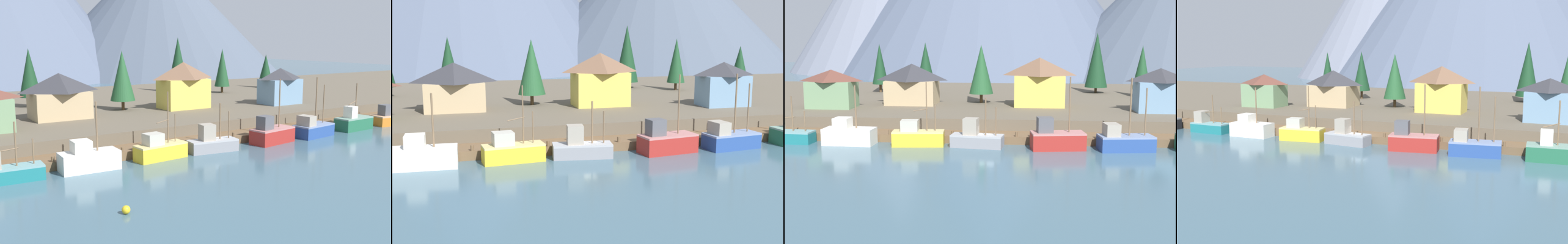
% 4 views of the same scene
% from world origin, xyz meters
% --- Properties ---
extents(ground_plane, '(400.00, 400.00, 1.00)m').
position_xyz_m(ground_plane, '(0.00, 20.00, -0.50)').
color(ground_plane, '#3D5B6B').
extents(dock, '(80.00, 4.00, 1.60)m').
position_xyz_m(dock, '(0.00, 1.99, 0.50)').
color(dock, brown).
rests_on(dock, ground_plane).
extents(shoreline_bank, '(400.00, 56.00, 2.50)m').
position_xyz_m(shoreline_bank, '(0.00, 32.00, 1.25)').
color(shoreline_bank, brown).
rests_on(shoreline_bank, ground_plane).
extents(fishing_boat_teal, '(6.35, 2.54, 5.94)m').
position_xyz_m(fishing_boat_teal, '(-24.92, -1.37, 1.10)').
color(fishing_boat_teal, '#196B70').
rests_on(fishing_boat_teal, ground_plane).
extents(fishing_boat_white, '(6.34, 2.93, 7.36)m').
position_xyz_m(fishing_boat_white, '(-16.72, -1.60, 1.25)').
color(fishing_boat_white, silver).
rests_on(fishing_boat_white, ground_plane).
extents(fishing_boat_yellow, '(6.45, 2.87, 7.85)m').
position_xyz_m(fishing_boat_yellow, '(-8.10, -1.57, 1.19)').
color(fishing_boat_yellow, gold).
rests_on(fishing_boat_yellow, ground_plane).
extents(fishing_boat_grey, '(6.51, 3.12, 6.02)m').
position_xyz_m(fishing_boat_grey, '(-0.84, -1.67, 1.13)').
color(fishing_boat_grey, gray).
rests_on(fishing_boat_grey, ground_plane).
extents(fishing_boat_red, '(6.59, 3.67, 8.59)m').
position_xyz_m(fishing_boat_red, '(8.74, -2.02, 1.29)').
color(fishing_boat_red, maroon).
rests_on(fishing_boat_red, ground_plane).
extents(fishing_boat_blue, '(6.57, 3.62, 8.53)m').
position_xyz_m(fishing_boat_blue, '(16.59, -2.00, 1.16)').
color(fishing_boat_blue, navy).
rests_on(fishing_boat_blue, ground_plane).
extents(house_tan, '(8.36, 6.17, 6.56)m').
position_xyz_m(house_tan, '(-13.38, 18.77, 5.86)').
color(house_tan, tan).
rests_on(house_tan, shoreline_bank).
extents(house_green, '(7.28, 4.92, 5.86)m').
position_xyz_m(house_green, '(-24.68, 13.30, 5.49)').
color(house_green, '#6B8E66').
rests_on(house_green, shoreline_bank).
extents(house_blue, '(7.03, 4.87, 6.34)m').
position_xyz_m(house_blue, '(24.32, 13.32, 5.74)').
color(house_blue, '#6689A8').
rests_on(house_blue, shoreline_bank).
extents(house_yellow, '(8.13, 5.18, 7.64)m').
position_xyz_m(house_yellow, '(7.13, 18.01, 6.41)').
color(house_yellow, gold).
rests_on(house_yellow, shoreline_bank).
extents(conifer_near_right, '(3.58, 3.58, 9.87)m').
position_xyz_m(conifer_near_right, '(-14.02, 32.85, 8.27)').
color(conifer_near_right, '#4C3823').
rests_on(conifer_near_right, shoreline_bank).
extents(conifer_mid_left, '(3.99, 3.99, 9.58)m').
position_xyz_m(conifer_mid_left, '(-2.34, 21.32, 8.06)').
color(conifer_mid_left, '#4C3823').
rests_on(conifer_mid_left, shoreline_bank).
extents(conifer_mid_right, '(3.23, 3.23, 9.41)m').
position_xyz_m(conifer_mid_right, '(26.10, 33.19, 7.89)').
color(conifer_mid_right, '#4C3823').
rests_on(conifer_mid_right, shoreline_bank).
extents(conifer_back_left, '(4.37, 4.37, 11.77)m').
position_xyz_m(conifer_back_left, '(18.72, 39.24, 8.95)').
color(conifer_back_left, '#4C3823').
rests_on(conifer_back_left, shoreline_bank).
extents(conifer_back_right, '(3.12, 3.12, 9.65)m').
position_xyz_m(conifer_back_right, '(-24.07, 36.70, 8.12)').
color(conifer_back_right, '#4C3823').
rests_on(conifer_back_right, shoreline_bank).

